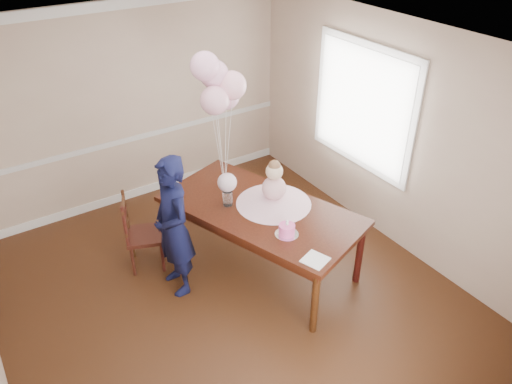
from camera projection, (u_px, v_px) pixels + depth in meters
name	position (u px, v px, depth m)	size (l,w,h in m)	color
floor	(229.00, 297.00, 5.47)	(4.50, 5.00, 0.00)	black
ceiling	(219.00, 52.00, 4.02)	(4.50, 5.00, 0.02)	white
wall_back	(128.00, 107.00, 6.51)	(4.50, 0.02, 2.70)	tan
wall_front	(436.00, 381.00, 2.98)	(4.50, 0.02, 2.70)	tan
wall_right	(392.00, 136.00, 5.79)	(0.02, 5.00, 2.70)	tan
chair_rail_trim	(133.00, 139.00, 6.74)	(4.50, 0.02, 0.07)	silver
crown_molding	(114.00, 5.00, 5.82)	(4.50, 0.02, 0.12)	silver
baseboard_trim	(141.00, 191.00, 7.19)	(4.50, 0.02, 0.12)	white
window_frame	(363.00, 106.00, 6.02)	(0.02, 1.66, 1.56)	silver
window_blinds	(362.00, 107.00, 6.02)	(0.01, 1.50, 1.40)	silver
dining_table_top	(261.00, 210.00, 5.47)	(1.10, 2.21, 0.06)	black
table_apron	(261.00, 216.00, 5.52)	(0.99, 2.10, 0.11)	black
table_leg_fl	(315.00, 302.00, 4.86)	(0.08, 0.08, 0.77)	black
table_leg_fr	(359.00, 254.00, 5.48)	(0.08, 0.08, 0.77)	black
table_leg_bl	(169.00, 227.00, 5.90)	(0.08, 0.08, 0.77)	black
table_leg_br	(220.00, 194.00, 6.53)	(0.08, 0.08, 0.77)	black
baby_skirt	(274.00, 199.00, 5.51)	(0.84, 0.84, 0.11)	#E5A9BC
baby_torso	(274.00, 188.00, 5.43)	(0.26, 0.26, 0.26)	pink
baby_head	(274.00, 171.00, 5.32)	(0.19, 0.19, 0.19)	beige
baby_hair	(274.00, 166.00, 5.29)	(0.13, 0.13, 0.13)	brown
cake_platter	(287.00, 234.00, 5.05)	(0.24, 0.24, 0.01)	silver
birthday_cake	(287.00, 230.00, 5.02)	(0.17, 0.17, 0.11)	#F74EA9
cake_flower_a	(287.00, 224.00, 4.98)	(0.03, 0.03, 0.03)	white
cake_flower_b	(287.00, 221.00, 5.02)	(0.03, 0.03, 0.03)	white
rose_vase_near	(228.00, 198.00, 5.47)	(0.11, 0.11, 0.18)	white
roses_near	(227.00, 182.00, 5.36)	(0.21, 0.21, 0.21)	beige
napkin	(315.00, 260.00, 4.71)	(0.22, 0.22, 0.01)	white
balloon_weight	(225.00, 185.00, 5.84)	(0.04, 0.04, 0.02)	silver
balloon_a	(215.00, 100.00, 5.18)	(0.31, 0.31, 0.31)	#EEA8BD
balloon_b	(232.00, 85.00, 5.24)	(0.31, 0.31, 0.31)	#FFB4C5
balloon_c	(214.00, 74.00, 5.21)	(0.31, 0.31, 0.31)	#ECA7C8
balloon_d	(205.00, 66.00, 5.08)	(0.31, 0.31, 0.31)	#FEB4D8
balloon_e	(226.00, 96.00, 5.44)	(0.31, 0.31, 0.31)	#FFB4D6
balloon_ribbon_a	(220.00, 152.00, 5.55)	(0.00, 0.00, 0.93)	white
balloon_ribbon_b	(229.00, 145.00, 5.58)	(0.00, 0.00, 1.04)	white
balloon_ribbon_c	(220.00, 140.00, 5.57)	(0.00, 0.00, 1.15)	white
balloon_ribbon_d	(216.00, 137.00, 5.50)	(0.00, 0.00, 1.26)	white
balloon_ribbon_e	(226.00, 149.00, 5.68)	(0.00, 0.00, 0.87)	white
dining_chair_seat	(145.00, 235.00, 5.72)	(0.41, 0.41, 0.05)	#34140E
chair_leg_fl	(133.00, 261.00, 5.66)	(0.04, 0.04, 0.40)	#33140E
chair_leg_fr	(163.00, 257.00, 5.72)	(0.04, 0.04, 0.40)	#38120F
chair_leg_bl	(133.00, 243.00, 5.94)	(0.04, 0.04, 0.40)	#391F0F
chair_leg_br	(161.00, 240.00, 6.00)	(0.04, 0.04, 0.40)	#3E2311
chair_back_post_l	(125.00, 227.00, 5.40)	(0.04, 0.04, 0.52)	#39130F
chair_back_post_r	(125.00, 210.00, 5.68)	(0.04, 0.04, 0.52)	#351B0E
chair_slat_low	(127.00, 226.00, 5.60)	(0.03, 0.37, 0.05)	#361C0E
chair_slat_mid	(125.00, 215.00, 5.52)	(0.03, 0.37, 0.05)	black
chair_slat_top	(123.00, 204.00, 5.44)	(0.03, 0.37, 0.05)	#3A1E0F
woman	(173.00, 227.00, 5.19)	(0.59, 0.39, 1.62)	black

